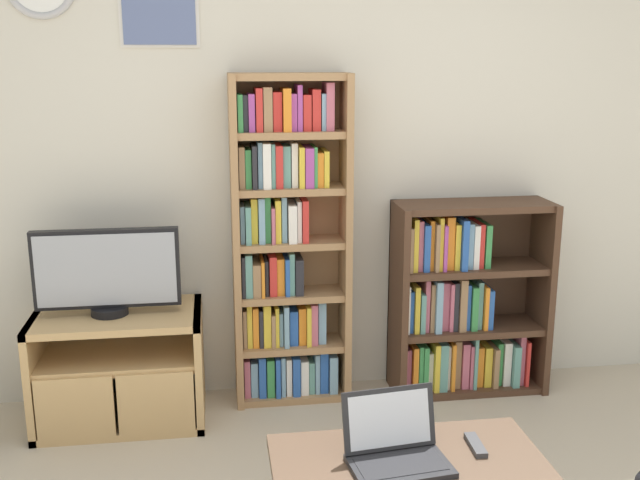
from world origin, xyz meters
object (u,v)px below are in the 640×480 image
object	(u,v)px
tv_stand	(120,367)
bookshelf_tall	(286,245)
coffee_table	(411,475)
bookshelf_short	(459,304)
laptop	(395,446)
television	(107,272)
remote_near_laptop	(476,445)

from	to	relation	value
tv_stand	bookshelf_tall	xyz separation A→B (m)	(0.86, 0.16, 0.56)
bookshelf_tall	coffee_table	world-z (taller)	bookshelf_tall
bookshelf_short	laptop	distance (m)	1.56
tv_stand	bookshelf_tall	bearing A→B (deg)	10.54
tv_stand	television	size ratio (longest dim) A/B	1.18
tv_stand	remote_near_laptop	xyz separation A→B (m)	(1.42, -1.21, 0.13)
tv_stand	coffee_table	bearing A→B (deg)	-48.21
tv_stand	bookshelf_short	world-z (taller)	bookshelf_short
bookshelf_tall	laptop	world-z (taller)	bookshelf_tall
television	bookshelf_short	bearing A→B (deg)	4.17
tv_stand	bookshelf_short	bearing A→B (deg)	4.19
tv_stand	coffee_table	size ratio (longest dim) A/B	0.84
bookshelf_short	laptop	world-z (taller)	bookshelf_short
television	remote_near_laptop	size ratio (longest dim) A/B	4.31
remote_near_laptop	tv_stand	bearing A→B (deg)	142.04
bookshelf_short	laptop	size ratio (longest dim) A/B	2.82
bookshelf_short	laptop	xyz separation A→B (m)	(-0.70, -1.39, -0.02)
television	tv_stand	bearing A→B (deg)	2.60
bookshelf_short	coffee_table	world-z (taller)	bookshelf_short
tv_stand	coffee_table	distance (m)	1.73
laptop	remote_near_laptop	distance (m)	0.33
television	bookshelf_tall	size ratio (longest dim) A/B	0.40
bookshelf_short	remote_near_laptop	distance (m)	1.39
tv_stand	bookshelf_short	xyz separation A→B (m)	(1.80, 0.13, 0.20)
bookshelf_tall	coffee_table	xyz separation A→B (m)	(0.29, -1.45, -0.49)
tv_stand	bookshelf_short	size ratio (longest dim) A/B	0.78
tv_stand	bookshelf_tall	distance (m)	1.04
coffee_table	laptop	xyz separation A→B (m)	(-0.05, 0.03, 0.10)
coffee_table	remote_near_laptop	xyz separation A→B (m)	(0.27, 0.08, 0.05)
bookshelf_tall	remote_near_laptop	size ratio (longest dim) A/B	10.65
television	bookshelf_tall	distance (m)	0.91
bookshelf_short	remote_near_laptop	world-z (taller)	bookshelf_short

